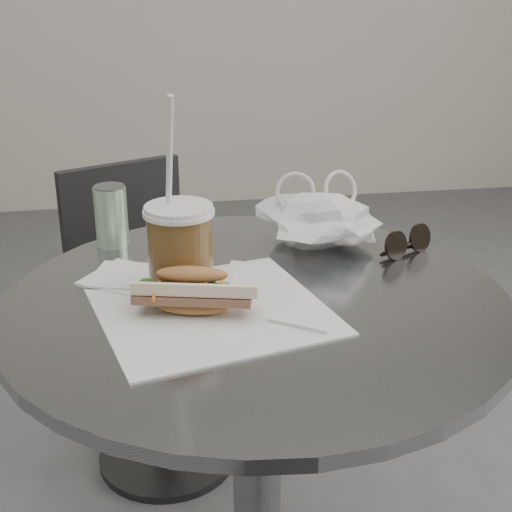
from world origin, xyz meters
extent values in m
cylinder|color=slate|center=(0.00, 0.20, 0.37)|extent=(0.08, 0.08, 0.71)
cylinder|color=slate|center=(0.00, 0.20, 0.73)|extent=(0.76, 0.76, 0.02)
cylinder|color=#2A2A2C|center=(-0.14, 0.81, 0.01)|extent=(0.36, 0.36, 0.02)
cylinder|color=#2A2A2C|center=(-0.14, 0.81, 0.24)|extent=(0.06, 0.06, 0.47)
cylinder|color=#2A2A2C|center=(-0.14, 0.81, 0.47)|extent=(0.40, 0.40, 0.02)
cube|color=#2A2A2C|center=(-0.22, 0.98, 0.62)|extent=(0.30, 0.15, 0.27)
cube|color=white|center=(-0.07, 0.16, 0.74)|extent=(0.37, 0.36, 0.00)
ellipsoid|color=#B57E44|center=(-0.10, 0.16, 0.75)|extent=(0.22, 0.12, 0.02)
cube|color=brown|center=(-0.10, 0.16, 0.77)|extent=(0.17, 0.09, 0.01)
ellipsoid|color=#B57E44|center=(-0.10, 0.16, 0.79)|extent=(0.22, 0.12, 0.04)
cylinder|color=brown|center=(-0.11, 0.23, 0.80)|extent=(0.10, 0.10, 0.13)
cylinder|color=white|center=(-0.11, 0.23, 0.87)|extent=(0.10, 0.10, 0.01)
cylinder|color=white|center=(-0.12, 0.23, 0.92)|extent=(0.02, 0.07, 0.24)
cylinder|color=black|center=(0.25, 0.31, 0.76)|extent=(0.05, 0.04, 0.05)
cylinder|color=black|center=(0.31, 0.34, 0.76)|extent=(0.05, 0.04, 0.05)
cube|color=black|center=(0.28, 0.33, 0.76)|extent=(0.02, 0.01, 0.00)
cube|color=white|center=(-0.19, 0.30, 0.74)|extent=(0.16, 0.16, 0.01)
cube|color=white|center=(-0.19, 0.30, 0.75)|extent=(0.13, 0.13, 0.00)
cylinder|color=#65AA63|center=(-0.22, 0.46, 0.79)|extent=(0.06, 0.06, 0.11)
cylinder|color=slate|center=(-0.22, 0.46, 0.85)|extent=(0.05, 0.05, 0.00)
camera|label=1|loc=(-0.16, -0.75, 1.20)|focal=50.00mm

